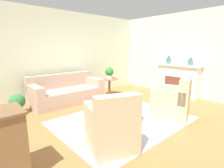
{
  "coord_description": "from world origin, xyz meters",
  "views": [
    {
      "loc": [
        -2.69,
        -2.64,
        1.65
      ],
      "look_at": [
        0.15,
        0.55,
        0.75
      ],
      "focal_mm": 28.0,
      "sensor_mm": 36.0,
      "label": 1
    }
  ],
  "objects": [
    {
      "name": "wall_back",
      "position": [
        0.0,
        2.78,
        1.4
      ],
      "size": [
        9.44,
        0.12,
        2.8
      ],
      "color": "beige",
      "rests_on": "ground_plane"
    },
    {
      "name": "armchair_left",
      "position": [
        -0.96,
        -0.69,
        0.38
      ],
      "size": [
        0.93,
        0.98,
        0.97
      ],
      "color": "#C6B289",
      "rests_on": "rug"
    },
    {
      "name": "side_table",
      "position": [
        1.18,
        1.84,
        0.42
      ],
      "size": [
        0.58,
        0.58,
        0.6
      ],
      "color": "olive",
      "rests_on": "ground_plane"
    },
    {
      "name": "ottoman_table",
      "position": [
        0.01,
        -0.09,
        0.27
      ],
      "size": [
        0.68,
        0.68,
        0.4
      ],
      "color": "tan",
      "rests_on": "rug"
    },
    {
      "name": "potted_plant_on_side_table",
      "position": [
        1.18,
        1.84,
        0.81
      ],
      "size": [
        0.29,
        0.29,
        0.38
      ],
      "color": "beige",
      "rests_on": "side_table"
    },
    {
      "name": "wall_right",
      "position": [
        3.2,
        0.0,
        1.4
      ],
      "size": [
        0.12,
        10.27,
        2.8
      ],
      "color": "beige",
      "rests_on": "ground_plane"
    },
    {
      "name": "couch",
      "position": [
        -0.29,
        2.13,
        0.31
      ],
      "size": [
        2.14,
        0.93,
        0.85
      ],
      "color": "tan",
      "rests_on": "ground_plane"
    },
    {
      "name": "potted_plant_floor",
      "position": [
        -1.69,
        2.05,
        0.29
      ],
      "size": [
        0.38,
        0.38,
        0.51
      ],
      "color": "beige",
      "rests_on": "ground_plane"
    },
    {
      "name": "fireplace",
      "position": [
        2.95,
        0.27,
        0.57
      ],
      "size": [
        0.44,
        1.51,
        1.08
      ],
      "color": "silver",
      "rests_on": "ground_plane"
    },
    {
      "name": "vase_mantel_near",
      "position": [
        2.94,
        0.66,
        1.19
      ],
      "size": [
        0.17,
        0.17,
        0.28
      ],
      "color": "#477066",
      "rests_on": "fireplace"
    },
    {
      "name": "ground_plane",
      "position": [
        0.0,
        0.0,
        0.0
      ],
      "size": [
        16.0,
        16.0,
        0.0
      ],
      "primitive_type": "plane",
      "color": "#996638"
    },
    {
      "name": "armchair_right",
      "position": [
        0.96,
        -0.69,
        0.38
      ],
      "size": [
        0.93,
        0.98,
        0.97
      ],
      "color": "#C6B289",
      "rests_on": "rug"
    },
    {
      "name": "rug",
      "position": [
        0.0,
        0.0,
        0.01
      ],
      "size": [
        2.93,
        2.22,
        0.01
      ],
      "color": "#BCB2C1",
      "rests_on": "ground_plane"
    },
    {
      "name": "vase_mantel_far",
      "position": [
        2.94,
        -0.11,
        1.18
      ],
      "size": [
        0.18,
        0.18,
        0.25
      ],
      "color": "#477066",
      "rests_on": "fireplace"
    }
  ]
}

